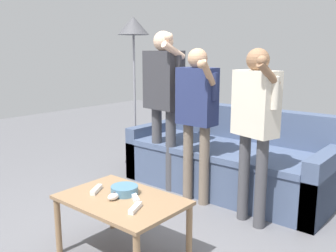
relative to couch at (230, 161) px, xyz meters
The scene contains 12 objects.
ground_plane 1.47m from the couch, 85.82° to the right, with size 12.00×12.00×0.00m, color slate.
couch is the anchor object (origin of this frame).
coffee_table 1.70m from the couch, 85.76° to the right, with size 0.86×0.58×0.45m.
snack_bowl 1.63m from the couch, 86.93° to the right, with size 0.19×0.19×0.06m, color teal.
game_remote_nunchuk 1.76m from the couch, 86.54° to the right, with size 0.06×0.09×0.05m.
floor_lamp 1.97m from the couch, behind, with size 0.39×0.39×1.87m.
player_left 1.03m from the couch, 140.00° to the right, with size 0.49×0.36×1.64m.
player_center 0.84m from the couch, 96.11° to the right, with size 0.43×0.34×1.47m.
player_right 1.05m from the couch, 47.19° to the right, with size 0.42×0.39×1.47m.
game_remote_wand_near 1.67m from the couch, 82.47° to the right, with size 0.14×0.11×0.03m.
game_remote_wand_far 1.73m from the couch, 93.46° to the right, with size 0.11×0.16×0.03m.
game_remote_wand_spare 1.81m from the couch, 79.19° to the right, with size 0.09×0.16×0.03m.
Camera 1 is at (1.80, -1.89, 1.44)m, focal length 39.26 mm.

